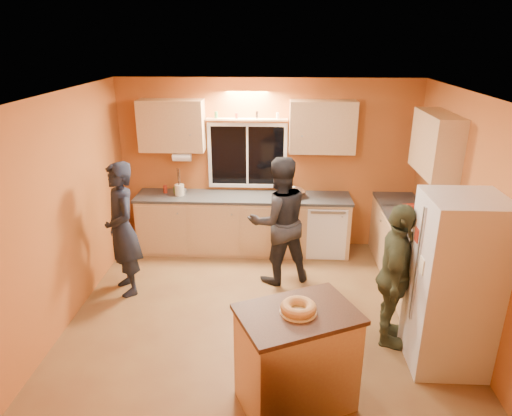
# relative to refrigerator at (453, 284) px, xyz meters

# --- Properties ---
(ground) EXTENTS (4.50, 4.50, 0.00)m
(ground) POSITION_rel_refrigerator_xyz_m (-1.89, 0.80, -0.90)
(ground) COLOR brown
(ground) RESTS_ON ground
(room_shell) EXTENTS (4.54, 4.04, 2.61)m
(room_shell) POSITION_rel_refrigerator_xyz_m (-1.77, 1.21, 0.72)
(room_shell) COLOR #B2622D
(room_shell) RESTS_ON ground
(back_counter) EXTENTS (4.23, 0.62, 0.90)m
(back_counter) POSITION_rel_refrigerator_xyz_m (-1.88, 2.50, -0.45)
(back_counter) COLOR tan
(back_counter) RESTS_ON ground
(right_counter) EXTENTS (0.62, 1.84, 0.90)m
(right_counter) POSITION_rel_refrigerator_xyz_m (0.06, 1.30, -0.45)
(right_counter) COLOR tan
(right_counter) RESTS_ON ground
(refrigerator) EXTENTS (0.72, 0.70, 1.80)m
(refrigerator) POSITION_rel_refrigerator_xyz_m (0.00, 0.00, 0.00)
(refrigerator) COLOR silver
(refrigerator) RESTS_ON ground
(island) EXTENTS (1.19, 1.03, 0.96)m
(island) POSITION_rel_refrigerator_xyz_m (-1.53, -0.65, -0.41)
(island) COLOR tan
(island) RESTS_ON ground
(bundt_pastry) EXTENTS (0.31, 0.31, 0.09)m
(bundt_pastry) POSITION_rel_refrigerator_xyz_m (-1.53, -0.65, 0.11)
(bundt_pastry) COLOR #B37949
(bundt_pastry) RESTS_ON island
(person_left) EXTENTS (0.69, 0.76, 1.74)m
(person_left) POSITION_rel_refrigerator_xyz_m (-3.67, 1.22, -0.03)
(person_left) COLOR black
(person_left) RESTS_ON ground
(person_center) EXTENTS (1.02, 0.91, 1.74)m
(person_center) POSITION_rel_refrigerator_xyz_m (-1.70, 1.61, -0.03)
(person_center) COLOR black
(person_center) RESTS_ON ground
(person_right) EXTENTS (0.60, 1.00, 1.60)m
(person_right) POSITION_rel_refrigerator_xyz_m (-0.48, 0.31, -0.10)
(person_right) COLOR #343B25
(person_right) RESTS_ON ground
(mixing_bowl) EXTENTS (0.52, 0.52, 0.10)m
(mixing_bowl) POSITION_rel_refrigerator_xyz_m (-1.52, 2.51, 0.05)
(mixing_bowl) COLOR black
(mixing_bowl) RESTS_ON back_counter
(utensil_crock) EXTENTS (0.14, 0.14, 0.17)m
(utensil_crock) POSITION_rel_refrigerator_xyz_m (-3.20, 2.48, 0.09)
(utensil_crock) COLOR #EAE5C4
(utensil_crock) RESTS_ON back_counter
(potted_plant) EXTENTS (0.35, 0.33, 0.33)m
(potted_plant) POSITION_rel_refrigerator_xyz_m (0.13, 1.28, 0.16)
(potted_plant) COLOR gray
(potted_plant) RESTS_ON right_counter
(red_box) EXTENTS (0.19, 0.16, 0.07)m
(red_box) POSITION_rel_refrigerator_xyz_m (0.11, 2.04, 0.04)
(red_box) COLOR maroon
(red_box) RESTS_ON right_counter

